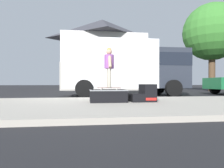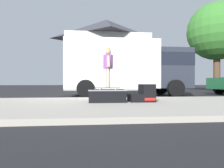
% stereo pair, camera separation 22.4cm
% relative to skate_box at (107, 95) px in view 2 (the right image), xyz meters
% --- Properties ---
extents(ground_plane, '(140.00, 140.00, 0.00)m').
position_rel_skate_box_xyz_m(ground_plane, '(-1.33, 2.57, -0.33)').
color(ground_plane, black).
extents(sidewalk_slab, '(50.00, 5.00, 0.12)m').
position_rel_skate_box_xyz_m(sidewalk_slab, '(-1.33, -0.43, -0.27)').
color(sidewalk_slab, '#A8A093').
rests_on(sidewalk_slab, ground).
extents(skate_box, '(1.17, 0.85, 0.39)m').
position_rel_skate_box_xyz_m(skate_box, '(0.00, 0.00, 0.00)').
color(skate_box, black).
rests_on(skate_box, sidewalk_slab).
extents(kicker_ramp, '(0.78, 0.78, 0.57)m').
position_rel_skate_box_xyz_m(kicker_ramp, '(1.20, -0.00, 0.03)').
color(kicker_ramp, black).
rests_on(kicker_ramp, sidewalk_slab).
extents(skateboard, '(0.80, 0.34, 0.07)m').
position_rel_skate_box_xyz_m(skateboard, '(0.05, 0.06, 0.24)').
color(skateboard, '#4C1E14').
rests_on(skateboard, skate_box).
extents(skater_kid, '(0.32, 0.67, 1.30)m').
position_rel_skate_box_xyz_m(skater_kid, '(0.05, 0.06, 1.01)').
color(skater_kid, '#B7AD99').
rests_on(skater_kid, skateboard).
extents(box_truck, '(6.91, 2.63, 3.05)m').
position_rel_skate_box_xyz_m(box_truck, '(1.59, 4.77, 1.37)').
color(box_truck, white).
rests_on(box_truck, ground).
extents(street_tree_main, '(5.58, 5.07, 7.87)m').
position_rel_skate_box_xyz_m(street_tree_main, '(10.85, 10.06, 4.85)').
color(street_tree_main, brown).
rests_on(street_tree_main, ground).
extents(house_behind, '(9.54, 8.23, 8.40)m').
position_rel_skate_box_xyz_m(house_behind, '(1.28, 17.31, 3.91)').
color(house_behind, silver).
rests_on(house_behind, ground).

